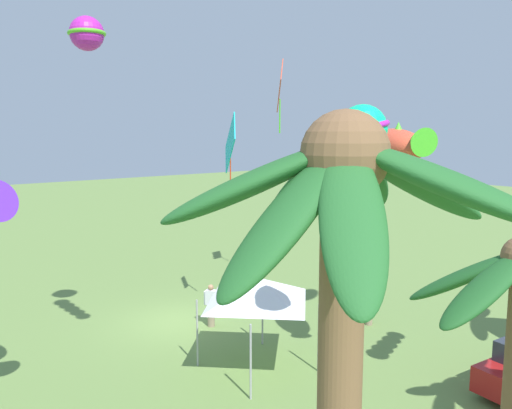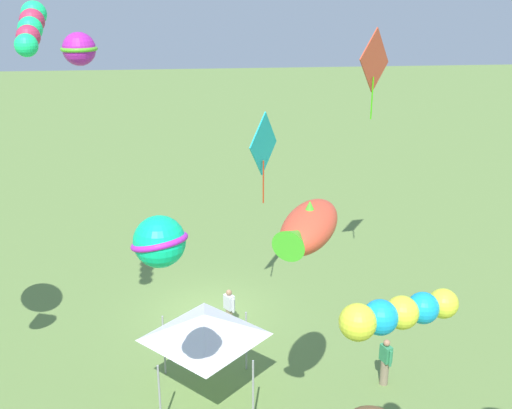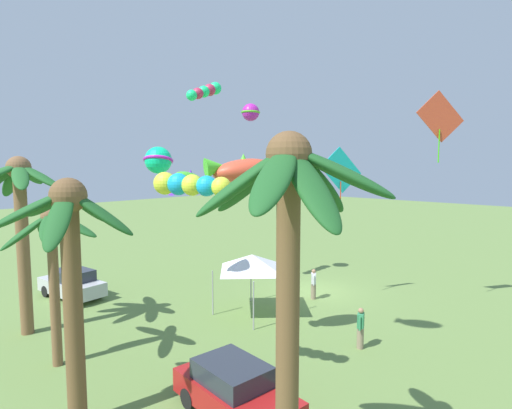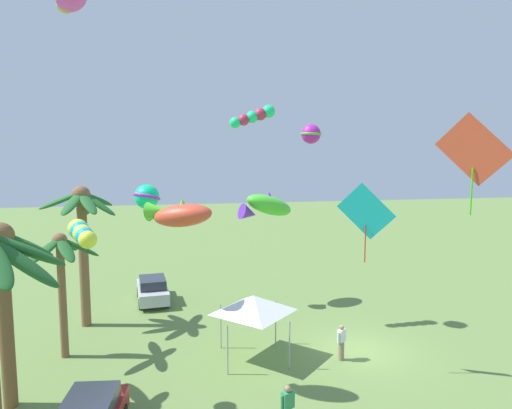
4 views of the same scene
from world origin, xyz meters
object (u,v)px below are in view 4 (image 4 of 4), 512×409
at_px(palm_tree_3, 3,276).
at_px(kite_fish_8, 179,214).
at_px(kite_diamond_5, 366,212).
at_px(kite_diamond_2, 474,151).
at_px(palm_tree_0, 82,222).
at_px(spectator_1, 341,342).
at_px(festival_tent, 253,304).
at_px(kite_ball_6, 311,134).
at_px(kite_tube_4, 254,116).
at_px(spectator_0, 288,408).
at_px(parked_car_0, 153,290).
at_px(kite_tube_7, 82,233).
at_px(palm_tree_1, 61,263).
at_px(kite_ball_0, 147,197).
at_px(kite_fish_1, 266,206).

relative_size(palm_tree_3, kite_fish_8, 2.43).
xyz_separation_m(palm_tree_3, kite_diamond_5, (0.09, -13.42, 1.89)).
distance_m(kite_diamond_2, kite_diamond_5, 5.02).
xyz_separation_m(palm_tree_0, spectator_1, (-6.24, -11.68, -4.67)).
bearing_deg(palm_tree_0, kite_fish_8, -148.31).
relative_size(kite_diamond_2, kite_fish_8, 1.18).
height_order(festival_tent, kite_ball_6, kite_ball_6).
distance_m(palm_tree_3, kite_diamond_5, 13.55).
height_order(spectator_1, kite_tube_4, kite_tube_4).
distance_m(spectator_0, kite_ball_6, 13.25).
relative_size(kite_ball_6, kite_fish_8, 0.45).
xyz_separation_m(parked_car_0, kite_diamond_2, (-14.81, -10.56, 8.37)).
bearing_deg(spectator_0, spectator_1, -37.78).
distance_m(palm_tree_0, kite_tube_7, 9.01).
bearing_deg(festival_tent, palm_tree_1, 78.78).
height_order(palm_tree_1, spectator_1, palm_tree_1).
height_order(palm_tree_0, spectator_1, palm_tree_0).
xyz_separation_m(kite_ball_0, kite_ball_6, (2.63, -8.02, 2.78)).
height_order(kite_diamond_5, kite_tube_7, kite_diamond_5).
height_order(palm_tree_1, kite_tube_7, kite_tube_7).
bearing_deg(palm_tree_1, palm_tree_3, 164.56).
bearing_deg(palm_tree_3, parked_car_0, -22.92).
height_order(palm_tree_0, kite_fish_1, palm_tree_0).
relative_size(palm_tree_0, palm_tree_1, 1.31).
xyz_separation_m(festival_tent, kite_diamond_2, (-6.16, -5.90, 6.65)).
height_order(palm_tree_3, kite_ball_0, kite_ball_0).
height_order(spectator_0, kite_ball_0, kite_ball_0).
distance_m(kite_diamond_2, kite_tube_4, 11.58).
relative_size(parked_car_0, kite_fish_8, 1.48).
bearing_deg(spectator_0, parked_car_0, 18.75).
height_order(kite_fish_1, kite_tube_7, kite_fish_1).
bearing_deg(festival_tent, kite_tube_7, 118.62).
height_order(palm_tree_1, kite_diamond_5, kite_diamond_5).
distance_m(parked_car_0, kite_ball_0, 10.13).
height_order(kite_tube_7, kite_fish_8, kite_fish_8).
relative_size(palm_tree_3, kite_diamond_5, 2.08).
bearing_deg(palm_tree_1, kite_ball_0, -102.21).
height_order(parked_car_0, kite_diamond_2, kite_diamond_2).
bearing_deg(festival_tent, kite_ball_6, -46.00).
relative_size(parked_car_0, kite_tube_4, 1.72).
distance_m(palm_tree_1, kite_diamond_5, 13.14).
xyz_separation_m(spectator_0, kite_ball_0, (6.33, 4.59, 6.36)).
distance_m(spectator_1, kite_fish_8, 9.28).
height_order(parked_car_0, spectator_1, spectator_1).
bearing_deg(kite_fish_1, kite_diamond_2, -164.02).
xyz_separation_m(palm_tree_0, kite_fish_8, (-7.72, -4.76, 1.34)).
bearing_deg(kite_tube_7, palm_tree_0, 10.24).
xyz_separation_m(festival_tent, kite_diamond_5, (-2.12, -4.17, 4.21)).
bearing_deg(palm_tree_0, spectator_0, -143.40).
bearing_deg(parked_car_0, palm_tree_1, 153.29).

